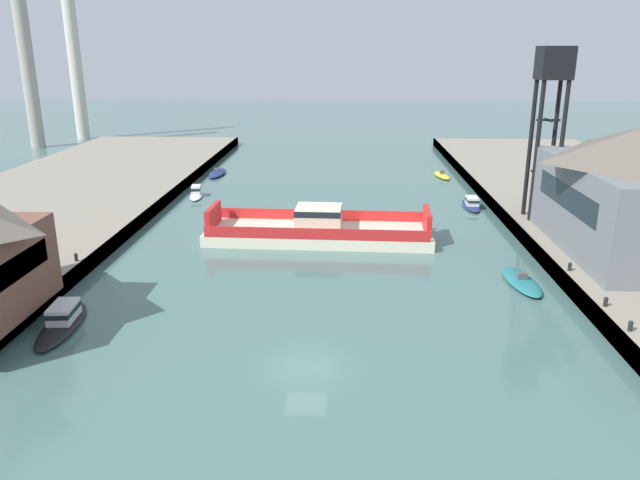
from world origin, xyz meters
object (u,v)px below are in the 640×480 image
(moored_boat_near_right, at_px, (196,193))
(moored_boat_far_left, at_px, (522,282))
(moored_boat_near_left, at_px, (217,173))
(moored_boat_far_right, at_px, (63,319))
(smokestack_distant_a, at_px, (24,44))
(smokestack_distant_b, at_px, (74,51))
(chain_ferry, at_px, (319,230))
(moored_boat_mid_right, at_px, (471,204))
(moored_boat_mid_left, at_px, (442,175))
(crane_tower, at_px, (552,87))

(moored_boat_near_right, relative_size, moored_boat_far_left, 0.83)
(moored_boat_near_right, bearing_deg, moored_boat_near_left, 90.90)
(moored_boat_far_right, height_order, smokestack_distant_a, smokestack_distant_a)
(moored_boat_far_left, relative_size, smokestack_distant_b, 0.20)
(moored_boat_far_right, bearing_deg, smokestack_distant_a, 117.37)
(chain_ferry, height_order, moored_boat_mid_right, chain_ferry)
(moored_boat_mid_left, distance_m, smokestack_distant_a, 81.33)
(moored_boat_mid_left, height_order, smokestack_distant_a, smokestack_distant_a)
(crane_tower, bearing_deg, moored_boat_near_right, 161.61)
(moored_boat_mid_right, bearing_deg, smokestack_distant_a, 149.64)
(chain_ferry, bearing_deg, moored_boat_far_right, -128.67)
(moored_boat_far_left, bearing_deg, moored_boat_mid_left, 90.01)
(moored_boat_near_left, height_order, moored_boat_mid_right, moored_boat_mid_right)
(chain_ferry, xyz_separation_m, moored_boat_far_left, (17.15, -11.56, -0.78))
(moored_boat_mid_right, bearing_deg, chain_ferry, -142.61)
(moored_boat_far_right, distance_m, crane_tower, 49.53)
(moored_boat_mid_left, xyz_separation_m, smokestack_distant_b, (-70.67, 37.35, 17.85))
(smokestack_distant_b, bearing_deg, moored_boat_far_left, -48.95)
(moored_boat_near_left, relative_size, crane_tower, 0.43)
(chain_ferry, distance_m, smokestack_distant_a, 83.77)
(moored_boat_mid_left, relative_size, moored_boat_far_right, 0.78)
(smokestack_distant_b, bearing_deg, moored_boat_near_left, -45.56)
(moored_boat_mid_left, height_order, moored_boat_mid_right, moored_boat_mid_right)
(moored_boat_far_right, height_order, smokestack_distant_b, smokestack_distant_b)
(chain_ferry, relative_size, moored_boat_mid_left, 3.70)
(moored_boat_mid_left, xyz_separation_m, crane_tower, (5.98, -27.53, 14.53))
(moored_boat_mid_left, height_order, moored_boat_far_right, moored_boat_far_right)
(chain_ferry, bearing_deg, crane_tower, 11.57)
(moored_boat_near_left, relative_size, moored_boat_mid_left, 1.21)
(moored_boat_near_left, distance_m, smokestack_distant_b, 55.09)
(moored_boat_near_left, height_order, smokestack_distant_b, smokestack_distant_b)
(moored_boat_near_left, xyz_separation_m, smokestack_distant_b, (-36.49, 37.21, 17.83))
(smokestack_distant_a, bearing_deg, moored_boat_mid_left, -18.97)
(moored_boat_far_left, relative_size, smokestack_distant_a, 0.19)
(moored_boat_far_left, bearing_deg, moored_boat_far_right, -164.51)
(crane_tower, bearing_deg, chain_ferry, -168.43)
(chain_ferry, bearing_deg, smokestack_distant_b, 127.56)
(moored_boat_near_left, relative_size, smokestack_distant_a, 0.20)
(moored_boat_near_left, xyz_separation_m, moored_boat_far_left, (34.19, -43.96, -0.01))
(moored_boat_mid_right, relative_size, moored_boat_far_left, 0.93)
(moored_boat_near_left, distance_m, moored_boat_near_right, 14.40)
(chain_ferry, height_order, moored_boat_near_right, chain_ferry)
(moored_boat_far_left, distance_m, moored_boat_far_right, 35.20)
(moored_boat_far_left, relative_size, crane_tower, 0.40)
(moored_boat_far_right, relative_size, crane_tower, 0.46)
(moored_boat_mid_left, relative_size, moored_boat_far_left, 0.89)
(crane_tower, xyz_separation_m, smokestack_distant_b, (-76.65, 64.88, 3.32))
(moored_boat_mid_right, distance_m, moored_boat_far_right, 49.06)
(moored_boat_far_left, height_order, crane_tower, crane_tower)
(chain_ferry, relative_size, moored_boat_far_left, 3.28)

